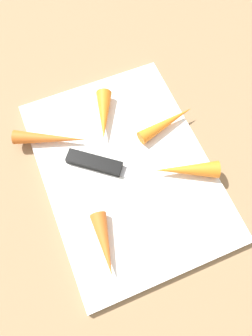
% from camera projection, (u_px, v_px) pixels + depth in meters
% --- Properties ---
extents(ground_plane, '(1.40, 1.40, 0.00)m').
position_uv_depth(ground_plane, '(126.00, 171.00, 0.52)').
color(ground_plane, '#8C6D4C').
extents(cutting_board, '(0.36, 0.26, 0.01)m').
position_uv_depth(cutting_board, '(126.00, 169.00, 0.52)').
color(cutting_board, white).
rests_on(cutting_board, ground_plane).
extents(knife, '(0.14, 0.17, 0.01)m').
position_uv_depth(knife, '(102.00, 165.00, 0.51)').
color(knife, '#B7B7BC').
rests_on(knife, cutting_board).
extents(carrot_medium, '(0.06, 0.10, 0.03)m').
position_uv_depth(carrot_medium, '(187.00, 170.00, 0.49)').
color(carrot_medium, orange).
rests_on(carrot_medium, cutting_board).
extents(carrot_shortest, '(0.09, 0.04, 0.03)m').
position_uv_depth(carrot_shortest, '(105.00, 244.00, 0.45)').
color(carrot_shortest, orange).
rests_on(carrot_shortest, cutting_board).
extents(carrot_longest, '(0.07, 0.12, 0.02)m').
position_uv_depth(carrot_longest, '(51.00, 138.00, 0.52)').
color(carrot_longest, orange).
rests_on(carrot_longest, cutting_board).
extents(carrot_long, '(0.04, 0.11, 0.02)m').
position_uv_depth(carrot_long, '(167.00, 123.00, 0.53)').
color(carrot_long, orange).
rests_on(carrot_long, cutting_board).
extents(carrot_short, '(0.09, 0.06, 0.03)m').
position_uv_depth(carrot_short, '(105.00, 115.00, 0.53)').
color(carrot_short, orange).
rests_on(carrot_short, cutting_board).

